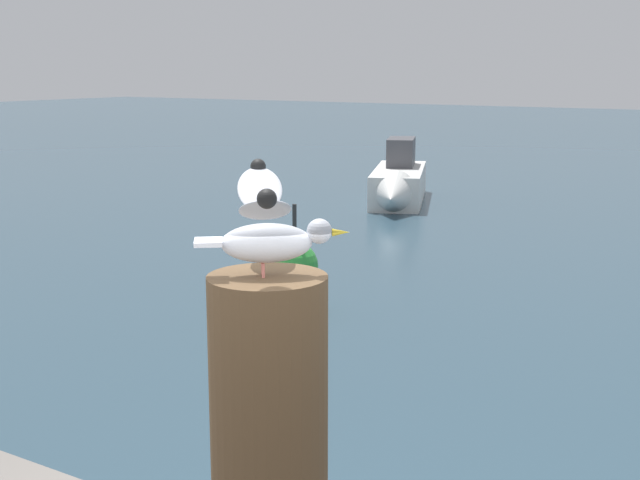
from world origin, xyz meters
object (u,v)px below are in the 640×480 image
(mooring_post, at_px, (270,479))
(boat_white, at_px, (398,183))
(channel_buoy, at_px, (295,275))
(seagull, at_px, (268,225))

(mooring_post, height_order, boat_white, mooring_post)
(boat_white, bearing_deg, channel_buoy, -70.86)
(mooring_post, bearing_deg, boat_white, 115.98)
(mooring_post, relative_size, boat_white, 0.27)
(mooring_post, xyz_separation_m, boat_white, (-7.19, 14.75, -1.39))
(mooring_post, bearing_deg, seagull, 38.06)
(mooring_post, bearing_deg, channel_buoy, 123.51)
(mooring_post, xyz_separation_m, seagull, (0.00, 0.00, 0.69))
(boat_white, relative_size, channel_buoy, 3.08)
(channel_buoy, bearing_deg, boat_white, 109.14)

